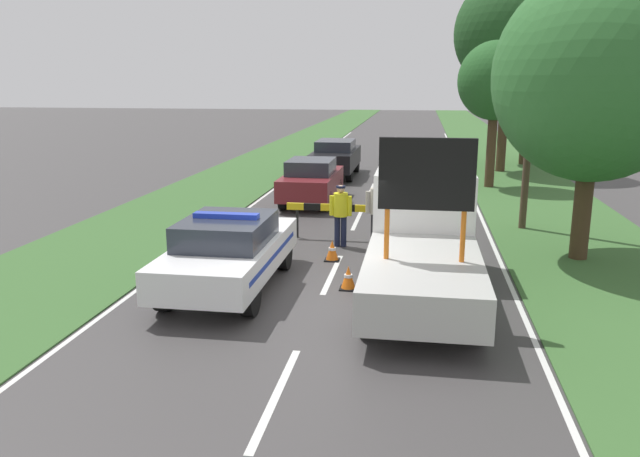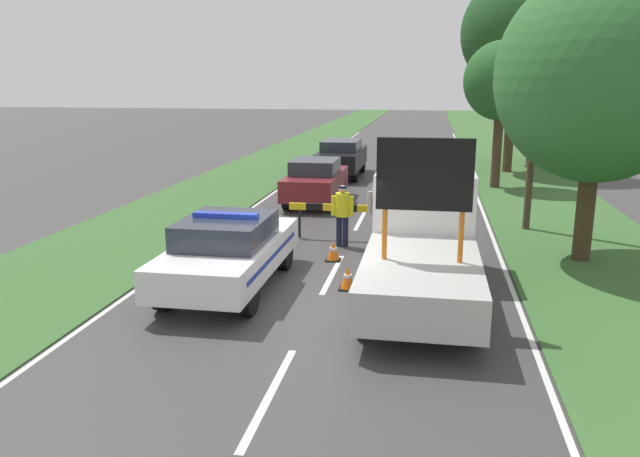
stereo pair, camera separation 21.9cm
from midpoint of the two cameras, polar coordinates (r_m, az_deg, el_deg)
ground_plane at (r=11.95m, az=0.22°, el=-6.97°), size 160.00×160.00×0.00m
lane_markings at (r=23.14m, az=5.14°, el=3.00°), size 7.66×56.21×0.01m
grass_verge_left at (r=32.30m, az=-4.29°, el=5.99°), size 4.28×120.00×0.03m
grass_verge_right at (r=31.58m, az=17.49°, el=5.24°), size 4.28×120.00×0.03m
police_car at (r=12.79m, az=-7.84°, el=-2.00°), size 1.88×4.73×1.60m
work_truck at (r=12.61m, az=9.87°, el=-0.91°), size 2.07×5.80×3.23m
road_barrier at (r=16.59m, az=2.22°, el=1.66°), size 2.76×0.08×0.95m
police_officer at (r=15.83m, az=2.46°, el=1.68°), size 0.57×0.36×1.59m
pedestrian_civilian at (r=15.79m, az=5.88°, el=1.88°), size 0.63×0.40×1.75m
traffic_cone_near_police at (r=17.94m, az=12.80°, el=0.72°), size 0.48×0.48×0.66m
traffic_cone_centre_front at (r=14.73m, az=1.64°, el=-2.04°), size 0.35×0.35×0.49m
traffic_cone_near_truck at (r=16.91m, az=-4.23°, el=0.20°), size 0.45×0.45×0.62m
traffic_cone_behind_barrier at (r=12.74m, az=3.04°, el=-4.53°), size 0.35×0.35×0.49m
queued_car_wagon_maroon at (r=21.56m, az=-0.11°, el=4.41°), size 1.71×4.14×1.53m
queued_car_sedan_black at (r=27.71m, az=2.20°, el=6.55°), size 1.77×4.66×1.61m
roadside_tree_near_left at (r=25.44m, az=16.50°, el=12.74°), size 2.87×2.87×5.65m
roadside_tree_near_right at (r=15.53m, az=24.51°, el=12.56°), size 4.53×4.53×6.64m
roadside_tree_mid_left at (r=33.09m, az=19.42°, el=13.27°), size 4.36×4.36×6.81m
roadside_tree_mid_right at (r=30.17m, az=17.71°, el=16.64°), size 4.83×4.83×8.75m
utility_pole at (r=18.34m, az=19.56°, el=12.34°), size 1.20×0.20×7.89m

